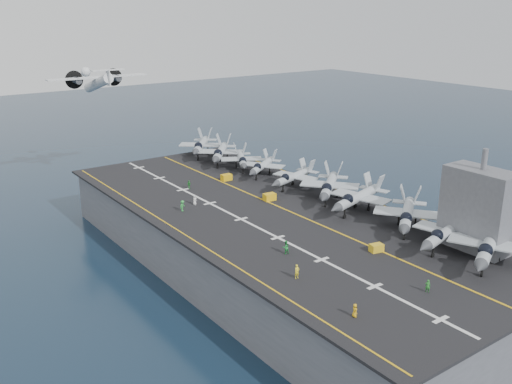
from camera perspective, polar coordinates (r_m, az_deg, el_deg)
ground at (r=102.87m, az=1.32°, el=-7.47°), size 500.00×500.00×0.00m
hull at (r=100.83m, az=1.34°, el=-4.90°), size 36.00×90.00×10.00m
flight_deck at (r=98.93m, az=1.36°, el=-2.12°), size 38.00×92.00×0.40m
foul_line at (r=100.60m, az=2.72°, el=-1.66°), size 0.35×90.00×0.02m
landing_centerline at (r=95.56m, az=-1.51°, el=-2.72°), size 0.50×90.00×0.02m
deck_edge_port at (r=90.24m, az=-7.29°, el=-4.14°), size 0.25×90.00×0.02m
deck_edge_stbd at (r=110.47m, az=9.02°, el=-0.06°), size 0.25×90.00×0.02m
island_superstructure at (r=87.82m, az=21.44°, el=-0.71°), size 5.00×10.00×15.00m
fighter_jet_0 at (r=84.64m, az=22.28°, el=-4.85°), size 19.62×16.95×5.74m
fighter_jet_1 at (r=87.82m, az=18.54°, el=-3.76°), size 17.10×13.27×5.29m
fighter_jet_2 at (r=93.38m, az=14.89°, el=-2.05°), size 19.07×17.94×5.51m
fighter_jet_3 at (r=99.79m, az=10.16°, el=-0.45°), size 17.99×14.35×5.47m
fighter_jet_4 at (r=105.42m, az=7.33°, el=0.72°), size 19.25×18.54×5.59m
fighter_jet_5 at (r=111.91m, az=3.80°, el=1.61°), size 15.65×12.70×4.71m
fighter_jet_6 at (r=119.75m, az=0.65°, el=2.72°), size 15.92×14.63×4.60m
fighter_jet_7 at (r=124.77m, az=-1.45°, el=3.36°), size 14.59×16.21×4.69m
fighter_jet_8 at (r=129.66m, az=-3.59°, el=4.08°), size 18.49×19.03×5.54m
tow_cart_a at (r=84.78m, az=11.95°, el=-5.48°), size 2.12×1.61×1.14m
tow_cart_b at (r=104.62m, az=1.36°, el=-0.50°), size 2.29×1.61×1.30m
tow_cart_c at (r=117.00m, az=-2.97°, el=1.48°), size 2.17×1.48×1.26m
crew_0 at (r=67.32m, az=9.85°, el=-11.59°), size 0.92×1.13×1.64m
crew_1 at (r=75.14m, az=4.12°, el=-7.93°), size 1.18×0.80×1.95m
crew_2 at (r=82.19m, az=2.99°, el=-5.53°), size 1.28×0.92×2.02m
crew_3 at (r=99.78m, az=-7.36°, el=-1.38°), size 1.40×1.26×1.95m
crew_4 at (r=112.13m, az=-6.72°, el=0.75°), size 1.19×1.01×1.69m
crew_5 at (r=102.79m, az=-6.15°, el=-0.78°), size 1.32×1.20×1.83m
crew_6 at (r=74.69m, az=16.79°, el=-8.98°), size 1.19×1.22×1.70m
transport_plane at (r=147.59m, az=-15.50°, el=10.45°), size 24.96×17.41×5.78m
fighter_jet_9 at (r=136.73m, az=-5.51°, el=4.76°), size 18.49×19.03×5.54m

